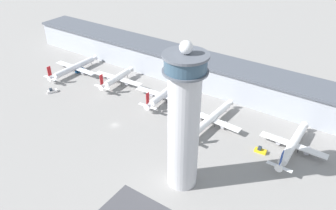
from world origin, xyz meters
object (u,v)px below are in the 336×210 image
(airplane_gate_bravo, at_px, (117,78))
(airplane_gate_echo, at_px, (293,145))
(service_truck_catering, at_px, (80,70))
(service_truck_fuel, at_px, (52,91))
(airplane_gate_alpha, at_px, (74,68))
(service_truck_baggage, at_px, (260,151))
(control_tower, at_px, (184,121))
(airplane_gate_charlie, at_px, (162,95))
(airplane_gate_delta, at_px, (211,119))

(airplane_gate_bravo, height_order, airplane_gate_echo, airplane_gate_bravo)
(service_truck_catering, distance_m, service_truck_fuel, 33.27)
(airplane_gate_alpha, bearing_deg, service_truck_baggage, -4.00)
(control_tower, bearing_deg, airplane_gate_charlie, 132.20)
(airplane_gate_alpha, xyz_separation_m, airplane_gate_bravo, (38.11, 3.93, 0.71))
(airplane_gate_delta, height_order, service_truck_baggage, airplane_gate_delta)
(airplane_gate_bravo, distance_m, airplane_gate_echo, 119.47)
(control_tower, xyz_separation_m, service_truck_baggage, (21.85, 38.64, -31.54))
(airplane_gate_delta, distance_m, service_truck_catering, 112.38)
(airplane_gate_echo, relative_size, service_truck_fuel, 6.23)
(airplane_gate_bravo, bearing_deg, airplane_gate_delta, -5.65)
(control_tower, relative_size, airplane_gate_echo, 1.59)
(airplane_gate_alpha, height_order, airplane_gate_bravo, airplane_gate_bravo)
(service_truck_catering, bearing_deg, airplane_gate_delta, -3.56)
(service_truck_catering, height_order, service_truck_fuel, service_truck_fuel)
(airplane_gate_alpha, bearing_deg, airplane_gate_bravo, 5.88)
(airplane_gate_alpha, distance_m, airplane_gate_charlie, 76.46)
(airplane_gate_bravo, relative_size, airplane_gate_delta, 0.83)
(service_truck_fuel, bearing_deg, control_tower, -10.08)
(control_tower, relative_size, airplane_gate_delta, 1.44)
(airplane_gate_delta, height_order, service_truck_fuel, airplane_gate_delta)
(airplane_gate_bravo, distance_m, service_truck_baggage, 107.73)
(airplane_gate_charlie, height_order, airplane_gate_echo, airplane_gate_charlie)
(airplane_gate_charlie, bearing_deg, control_tower, -47.80)
(airplane_gate_echo, xyz_separation_m, service_truck_catering, (-156.26, 4.03, -3.08))
(service_truck_baggage, bearing_deg, airplane_gate_echo, 37.12)
(airplane_gate_alpha, distance_m, airplane_gate_echo, 157.50)
(airplane_gate_delta, relative_size, service_truck_catering, 5.84)
(airplane_gate_alpha, xyz_separation_m, service_truck_catering, (1.24, 3.47, -3.10))
(airplane_gate_charlie, relative_size, service_truck_baggage, 6.64)
(airplane_gate_alpha, xyz_separation_m, airplane_gate_delta, (113.35, -3.52, 0.06))
(service_truck_baggage, bearing_deg, airplane_gate_delta, 168.15)
(control_tower, height_order, airplane_gate_echo, control_tower)
(airplane_gate_echo, distance_m, service_truck_fuel, 150.27)
(airplane_gate_alpha, distance_m, service_truck_catering, 4.81)
(airplane_gate_delta, bearing_deg, service_truck_fuel, -166.34)
(airplane_gate_bravo, bearing_deg, control_tower, -31.83)
(airplane_gate_alpha, relative_size, service_truck_catering, 5.62)
(service_truck_catering, bearing_deg, airplane_gate_bravo, 0.71)
(service_truck_catering, distance_m, service_truck_baggage, 144.26)
(control_tower, distance_m, airplane_gate_alpha, 135.37)
(control_tower, bearing_deg, airplane_gate_alpha, 158.37)
(airplane_gate_charlie, height_order, airplane_gate_delta, airplane_gate_charlie)
(control_tower, relative_size, airplane_gate_bravo, 1.75)
(airplane_gate_delta, relative_size, airplane_gate_echo, 1.10)
(control_tower, xyz_separation_m, airplane_gate_charlie, (-46.60, 51.40, -28.22))
(airplane_gate_delta, xyz_separation_m, service_truck_catering, (-112.12, 6.98, -3.17))
(airplane_gate_charlie, bearing_deg, airplane_gate_alpha, -178.03)
(control_tower, height_order, airplane_gate_bravo, control_tower)
(airplane_gate_charlie, relative_size, service_truck_catering, 4.98)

